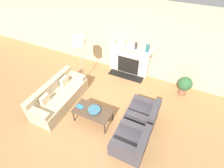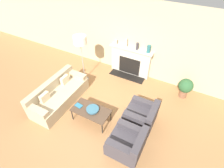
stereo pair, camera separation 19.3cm
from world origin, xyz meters
TOP-DOWN VIEW (x-y plane):
  - ground_plane at (0.00, 0.00)m, footprint 18.00×18.00m
  - wall_back at (0.00, 2.81)m, footprint 18.00×0.06m
  - fireplace at (0.12, 2.67)m, footprint 1.71×0.59m
  - couch at (-1.35, 0.05)m, footprint 0.87×2.13m
  - armchair_near at (1.42, -0.49)m, footprint 0.89×0.85m
  - armchair_far at (1.42, 0.53)m, footprint 0.89×0.85m
  - coffee_table at (0.05, -0.10)m, footprint 1.15×0.60m
  - bowl at (0.10, -0.08)m, footprint 0.38×0.38m
  - book at (-0.37, -0.13)m, footprint 0.24×0.17m
  - floor_lamp at (-1.28, 1.45)m, footprint 0.47×0.47m
  - mantel_vase_left at (-0.54, 2.68)m, footprint 0.09×0.09m
  - mantel_vase_center_left at (-0.11, 2.68)m, footprint 0.07×0.07m
  - mantel_vase_center_right at (0.33, 2.68)m, footprint 0.09×0.09m
  - mantel_vase_right at (0.77, 2.68)m, footprint 0.13×0.13m
  - potted_plant at (2.34, 2.29)m, footprint 0.49×0.49m

SIDE VIEW (x-z plane):
  - ground_plane at x=0.00m, z-range 0.00..0.00m
  - armchair_near at x=1.42m, z-range -0.08..0.67m
  - armchair_far at x=1.42m, z-range -0.08..0.67m
  - couch at x=-1.35m, z-range -0.09..0.70m
  - coffee_table at x=0.05m, z-range 0.20..0.65m
  - potted_plant at x=2.34m, z-range 0.08..0.82m
  - book at x=-0.37m, z-range 0.46..0.48m
  - bowl at x=0.10m, z-range 0.46..0.53m
  - fireplace at x=0.12m, z-range -0.01..1.14m
  - mantel_vase_left at x=-0.54m, z-range 1.15..1.35m
  - mantel_vase_center_right at x=0.33m, z-range 1.15..1.42m
  - mantel_vase_right at x=0.77m, z-range 1.15..1.44m
  - mantel_vase_center_left at x=-0.11m, z-range 1.15..1.48m
  - wall_back at x=0.00m, z-range 0.00..2.90m
  - floor_lamp at x=-1.28m, z-range 0.69..2.54m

